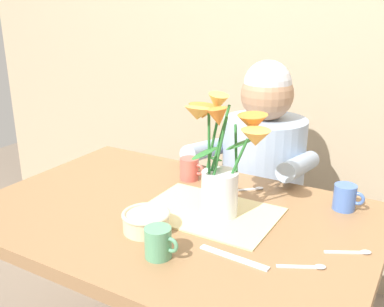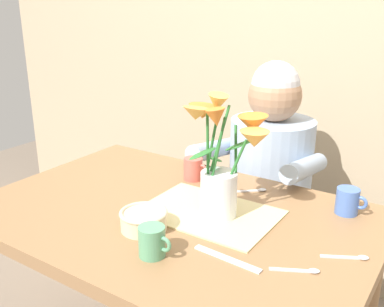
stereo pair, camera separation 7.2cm
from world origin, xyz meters
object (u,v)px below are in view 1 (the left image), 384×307
object	(u,v)px
ceramic_bowl	(145,220)
ceramic_mug	(345,197)
dinner_knife	(234,257)
seated_person	(261,196)
coffee_cup	(190,169)
flower_vase	(224,158)
tea_cup	(159,243)

from	to	relation	value
ceramic_bowl	ceramic_mug	bearing A→B (deg)	42.51
dinner_knife	ceramic_bowl	bearing A→B (deg)	-177.91
ceramic_mug	dinner_knife	bearing A→B (deg)	-112.70
seated_person	coffee_cup	world-z (taller)	seated_person
seated_person	coffee_cup	bearing A→B (deg)	-106.51
ceramic_mug	coffee_cup	bearing A→B (deg)	-176.72
flower_vase	coffee_cup	world-z (taller)	flower_vase
seated_person	ceramic_mug	xyz separation A→B (m)	(0.40, -0.33, 0.22)
dinner_knife	ceramic_mug	world-z (taller)	ceramic_mug
dinner_knife	tea_cup	xyz separation A→B (m)	(-0.17, -0.09, 0.04)
tea_cup	dinner_knife	bearing A→B (deg)	27.90
ceramic_mug	ceramic_bowl	bearing A→B (deg)	-137.49
flower_vase	dinner_knife	size ratio (longest dim) A/B	1.92
seated_person	ceramic_bowl	bearing A→B (deg)	-90.05
dinner_knife	coffee_cup	bearing A→B (deg)	136.04
seated_person	ceramic_mug	world-z (taller)	seated_person
dinner_knife	tea_cup	world-z (taller)	tea_cup
seated_person	tea_cup	size ratio (longest dim) A/B	12.20
tea_cup	ceramic_mug	distance (m)	0.61
seated_person	ceramic_mug	size ratio (longest dim) A/B	12.20
dinner_knife	coffee_cup	world-z (taller)	coffee_cup
coffee_cup	dinner_knife	bearing A→B (deg)	-47.55
ceramic_bowl	dinner_knife	size ratio (longest dim) A/B	0.72
ceramic_bowl	dinner_knife	bearing A→B (deg)	-1.50
ceramic_bowl	ceramic_mug	distance (m)	0.61
coffee_cup	ceramic_mug	bearing A→B (deg)	3.28
flower_vase	ceramic_bowl	xyz separation A→B (m)	(-0.15, -0.19, -0.15)
flower_vase	ceramic_mug	xyz separation A→B (m)	(0.31, 0.22, -0.14)
ceramic_bowl	tea_cup	bearing A→B (deg)	-40.46
flower_vase	coffee_cup	size ratio (longest dim) A/B	3.92
dinner_knife	ceramic_mug	distance (m)	0.46
seated_person	flower_vase	bearing A→B (deg)	-76.62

